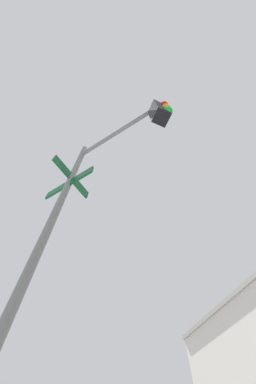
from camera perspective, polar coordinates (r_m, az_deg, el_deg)
The scene contains 1 object.
traffic_signal_near at distance 3.75m, azimuth -5.42°, elevation 7.47°, with size 2.32×1.75×6.29m.
Camera 1 is at (-4.57, -7.15, 1.00)m, focal length 20.42 mm.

